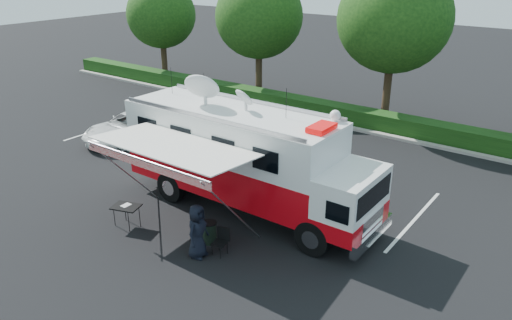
{
  "coord_description": "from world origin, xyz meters",
  "views": [
    {
      "loc": [
        10.43,
        -13.61,
        9.19
      ],
      "look_at": [
        0.0,
        0.5,
        1.9
      ],
      "focal_mm": 35.0,
      "sensor_mm": 36.0,
      "label": 1
    }
  ],
  "objects": [
    {
      "name": "folding_chair",
      "position": [
        1.15,
        -2.96,
        0.55
      ],
      "size": [
        0.54,
        0.57,
        0.93
      ],
      "color": "black",
      "rests_on": "ground_plane"
    },
    {
      "name": "ground_plane",
      "position": [
        0.0,
        0.0,
        0.0
      ],
      "size": [
        120.0,
        120.0,
        0.0
      ],
      "primitive_type": "plane",
      "color": "black",
      "rests_on": "ground"
    },
    {
      "name": "awning",
      "position": [
        -1.01,
        -2.93,
        3.18
      ],
      "size": [
        5.6,
        2.88,
        3.38
      ],
      "color": "silver",
      "rests_on": "ground_plane"
    },
    {
      "name": "back_border",
      "position": [
        1.14,
        12.9,
        5.0
      ],
      "size": [
        60.0,
        6.14,
        8.87
      ],
      "color": "#9E998E",
      "rests_on": "ground_plane"
    },
    {
      "name": "folding_table",
      "position": [
        -2.74,
        -3.64,
        0.77
      ],
      "size": [
        1.13,
        0.96,
        0.82
      ],
      "color": "black",
      "rests_on": "ground_plane"
    },
    {
      "name": "stall_lines",
      "position": [
        -0.5,
        3.0,
        0.0
      ],
      "size": [
        24.12,
        5.5,
        0.01
      ],
      "color": "silver",
      "rests_on": "ground_plane"
    },
    {
      "name": "person",
      "position": [
        0.64,
        -3.55,
        0.0
      ],
      "size": [
        0.73,
        0.99,
        1.86
      ],
      "primitive_type": "imported",
      "rotation": [
        0.0,
        0.0,
        1.73
      ],
      "color": "black",
      "rests_on": "ground_plane"
    },
    {
      "name": "command_truck",
      "position": [
        -0.09,
        -0.0,
        2.11
      ],
      "size": [
        10.26,
        2.82,
        4.93
      ],
      "color": "black",
      "rests_on": "ground_plane"
    },
    {
      "name": "trash_bin",
      "position": [
        0.39,
        -2.69,
        0.39
      ],
      "size": [
        0.52,
        0.52,
        0.78
      ],
      "color": "black",
      "rests_on": "ground_plane"
    },
    {
      "name": "white_suv",
      "position": [
        -9.68,
        2.54,
        0.0
      ],
      "size": [
        2.83,
        5.44,
        1.46
      ],
      "primitive_type": "imported",
      "rotation": [
        0.0,
        0.0,
        -0.08
      ],
      "color": "white",
      "rests_on": "ground_plane"
    }
  ]
}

